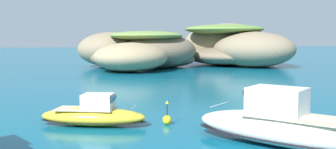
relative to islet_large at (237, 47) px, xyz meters
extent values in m
ellipsoid|color=#9E8966|center=(-0.12, 5.10, 0.63)|extent=(24.30, 24.49, 8.17)
ellipsoid|color=#756651|center=(-2.07, 0.56, -1.61)|extent=(18.63, 21.51, 3.71)
ellipsoid|color=#84755B|center=(0.74, -6.09, -0.30)|extent=(18.65, 18.53, 6.33)
ellipsoid|color=#756651|center=(1.16, -5.84, -0.28)|extent=(14.66, 15.21, 6.37)
ellipsoid|color=#84755B|center=(2.90, -3.37, -0.90)|extent=(15.30, 14.23, 5.11)
ellipsoid|color=olive|center=(-2.72, -0.20, 3.38)|extent=(15.08, 13.71, 1.90)
ellipsoid|color=#9E8966|center=(-21.71, -10.56, -1.20)|extent=(15.73, 15.51, 4.53)
ellipsoid|color=#84755B|center=(-24.02, 0.41, -0.32)|extent=(16.02, 15.61, 6.29)
ellipsoid|color=#756651|center=(-15.91, -4.66, -0.50)|extent=(17.01, 15.35, 5.91)
ellipsoid|color=#756651|center=(-13.82, -2.50, -2.05)|extent=(10.07, 8.32, 2.81)
ellipsoid|color=#756651|center=(-24.24, -1.78, -1.55)|extent=(9.29, 10.91, 3.81)
ellipsoid|color=olive|center=(-18.40, -4.94, 2.18)|extent=(12.50, 11.37, 1.57)
ellipsoid|color=white|center=(-18.56, -52.98, -2.66)|extent=(8.47, 8.90, 1.61)
ellipsoid|color=black|center=(-18.56, -52.98, -3.02)|extent=(8.64, 9.08, 0.19)
cube|color=#C6B793|center=(-18.08, -53.50, -1.97)|extent=(5.29, 5.47, 0.06)
cube|color=silver|center=(-18.88, -52.63, -1.28)|extent=(3.25, 3.29, 1.32)
cube|color=#2D4756|center=(-19.78, -51.64, -1.15)|extent=(1.56, 1.46, 0.70)
cylinder|color=silver|center=(-21.05, -50.26, -1.79)|extent=(1.49, 1.37, 0.04)
ellipsoid|color=yellow|center=(-27.79, -46.71, -2.92)|extent=(6.69, 3.79, 1.09)
ellipsoid|color=black|center=(-27.79, -46.71, -3.16)|extent=(6.82, 3.87, 0.13)
cube|color=#C6B793|center=(-28.25, -46.56, -2.45)|extent=(3.86, 2.63, 0.06)
cube|color=silver|center=(-27.48, -46.81, -1.97)|extent=(2.12, 1.83, 0.90)
cube|color=#2D4756|center=(-26.61, -47.09, -1.88)|extent=(0.59, 1.26, 0.48)
cylinder|color=silver|center=(-25.41, -47.47, -2.27)|extent=(0.45, 1.29, 0.04)
sphere|color=yellow|center=(-23.36, -47.33, -3.18)|extent=(0.56, 0.56, 0.56)
cylinder|color=black|center=(-23.36, -47.33, -2.68)|extent=(0.06, 0.06, 1.00)
cone|color=yellow|center=(-23.36, -47.33, -2.08)|extent=(0.20, 0.20, 0.20)
camera|label=1|loc=(-27.89, -69.74, 1.83)|focal=40.73mm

